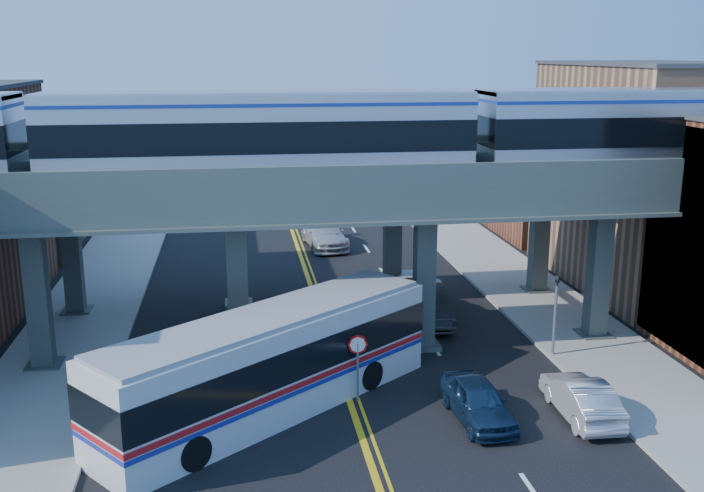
{
  "coord_description": "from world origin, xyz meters",
  "views": [
    {
      "loc": [
        -3.91,
        -23.73,
        12.7
      ],
      "look_at": [
        0.81,
        7.82,
        4.78
      ],
      "focal_mm": 40.0,
      "sensor_mm": 36.0,
      "label": 1
    }
  ],
  "objects_px": {
    "car_parked_curb": "(581,398)",
    "transit_bus": "(270,364)",
    "stop_sign": "(358,357)",
    "traffic_signal": "(556,306)",
    "car_lane_c": "(410,289)",
    "car_lane_b": "(425,303)",
    "car_lane_d": "(324,234)",
    "car_lane_a": "(478,401)",
    "transit_train": "(260,134)"
  },
  "relations": [
    {
      "from": "car_parked_curb",
      "to": "transit_bus",
      "type": "bearing_deg",
      "value": -9.61
    },
    {
      "from": "stop_sign",
      "to": "traffic_signal",
      "type": "xyz_separation_m",
      "value": [
        8.9,
        3.0,
        0.54
      ]
    },
    {
      "from": "stop_sign",
      "to": "car_lane_c",
      "type": "bearing_deg",
      "value": 68.15
    },
    {
      "from": "car_lane_b",
      "to": "car_lane_c",
      "type": "xyz_separation_m",
      "value": [
        -0.11,
        2.83,
        -0.13
      ]
    },
    {
      "from": "transit_bus",
      "to": "car_lane_d",
      "type": "distance_m",
      "value": 24.79
    },
    {
      "from": "car_lane_a",
      "to": "car_lane_b",
      "type": "relative_size",
      "value": 0.78
    },
    {
      "from": "traffic_signal",
      "to": "transit_bus",
      "type": "height_order",
      "value": "traffic_signal"
    },
    {
      "from": "stop_sign",
      "to": "car_lane_c",
      "type": "xyz_separation_m",
      "value": [
        4.49,
        11.21,
        -0.99
      ]
    },
    {
      "from": "transit_train",
      "to": "stop_sign",
      "type": "relative_size",
      "value": 19.99
    },
    {
      "from": "stop_sign",
      "to": "car_lane_c",
      "type": "relative_size",
      "value": 0.48
    },
    {
      "from": "transit_train",
      "to": "transit_bus",
      "type": "distance_m",
      "value": 9.32
    },
    {
      "from": "car_lane_a",
      "to": "car_parked_curb",
      "type": "distance_m",
      "value": 3.73
    },
    {
      "from": "car_lane_b",
      "to": "car_lane_c",
      "type": "distance_m",
      "value": 2.84
    },
    {
      "from": "stop_sign",
      "to": "transit_bus",
      "type": "height_order",
      "value": "transit_bus"
    },
    {
      "from": "transit_train",
      "to": "car_lane_a",
      "type": "relative_size",
      "value": 12.37
    },
    {
      "from": "traffic_signal",
      "to": "transit_train",
      "type": "bearing_deg",
      "value": 170.61
    },
    {
      "from": "transit_train",
      "to": "car_lane_b",
      "type": "relative_size",
      "value": 9.67
    },
    {
      "from": "car_parked_curb",
      "to": "stop_sign",
      "type": "bearing_deg",
      "value": -16.23
    },
    {
      "from": "car_lane_d",
      "to": "transit_bus",
      "type": "bearing_deg",
      "value": -107.05
    },
    {
      "from": "stop_sign",
      "to": "car_parked_curb",
      "type": "distance_m",
      "value": 8.13
    },
    {
      "from": "car_lane_d",
      "to": "car_parked_curb",
      "type": "relative_size",
      "value": 1.34
    },
    {
      "from": "transit_bus",
      "to": "car_lane_c",
      "type": "distance_m",
      "value": 13.91
    },
    {
      "from": "car_parked_curb",
      "to": "traffic_signal",
      "type": "bearing_deg",
      "value": -101.11
    },
    {
      "from": "car_lane_c",
      "to": "car_lane_a",
      "type": "bearing_deg",
      "value": -91.16
    },
    {
      "from": "transit_train",
      "to": "stop_sign",
      "type": "distance_m",
      "value": 9.74
    },
    {
      "from": "transit_bus",
      "to": "car_lane_c",
      "type": "relative_size",
      "value": 2.29
    },
    {
      "from": "transit_train",
      "to": "traffic_signal",
      "type": "relative_size",
      "value": 12.82
    },
    {
      "from": "traffic_signal",
      "to": "car_lane_d",
      "type": "distance_m",
      "value": 22.31
    },
    {
      "from": "car_parked_curb",
      "to": "car_lane_d",
      "type": "bearing_deg",
      "value": -75.39
    },
    {
      "from": "car_lane_c",
      "to": "car_lane_d",
      "type": "relative_size",
      "value": 0.94
    },
    {
      "from": "car_lane_c",
      "to": "car_parked_curb",
      "type": "relative_size",
      "value": 1.25
    },
    {
      "from": "stop_sign",
      "to": "traffic_signal",
      "type": "bearing_deg",
      "value": 18.63
    },
    {
      "from": "car_lane_a",
      "to": "car_lane_b",
      "type": "xyz_separation_m",
      "value": [
        0.63,
        10.55,
        0.17
      ]
    },
    {
      "from": "transit_bus",
      "to": "car_parked_curb",
      "type": "distance_m",
      "value": 11.18
    },
    {
      "from": "transit_train",
      "to": "car_lane_d",
      "type": "relative_size",
      "value": 8.93
    },
    {
      "from": "car_lane_b",
      "to": "car_parked_curb",
      "type": "distance_m",
      "value": 11.26
    },
    {
      "from": "car_lane_c",
      "to": "transit_bus",
      "type": "bearing_deg",
      "value": -122.75
    },
    {
      "from": "car_lane_a",
      "to": "car_lane_c",
      "type": "height_order",
      "value": "car_lane_c"
    },
    {
      "from": "traffic_signal",
      "to": "car_parked_curb",
      "type": "distance_m",
      "value": 5.8
    },
    {
      "from": "stop_sign",
      "to": "traffic_signal",
      "type": "height_order",
      "value": "traffic_signal"
    },
    {
      "from": "stop_sign",
      "to": "transit_bus",
      "type": "xyz_separation_m",
      "value": [
        -3.23,
        -0.32,
        0.07
      ]
    },
    {
      "from": "transit_train",
      "to": "car_lane_d",
      "type": "distance_m",
      "value": 21.39
    },
    {
      "from": "stop_sign",
      "to": "car_parked_curb",
      "type": "relative_size",
      "value": 0.6
    },
    {
      "from": "transit_train",
      "to": "car_lane_d",
      "type": "bearing_deg",
      "value": 76.12
    },
    {
      "from": "car_lane_c",
      "to": "stop_sign",
      "type": "bearing_deg",
      "value": -110.76
    },
    {
      "from": "transit_train",
      "to": "car_lane_a",
      "type": "distance_m",
      "value": 13.4
    },
    {
      "from": "traffic_signal",
      "to": "car_parked_curb",
      "type": "xyz_separation_m",
      "value": [
        -1.21,
        -5.45,
        -1.57
      ]
    },
    {
      "from": "traffic_signal",
      "to": "car_lane_b",
      "type": "distance_m",
      "value": 7.02
    },
    {
      "from": "stop_sign",
      "to": "car_parked_curb",
      "type": "bearing_deg",
      "value": -17.67
    },
    {
      "from": "car_lane_d",
      "to": "car_parked_curb",
      "type": "bearing_deg",
      "value": -82.87
    }
  ]
}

